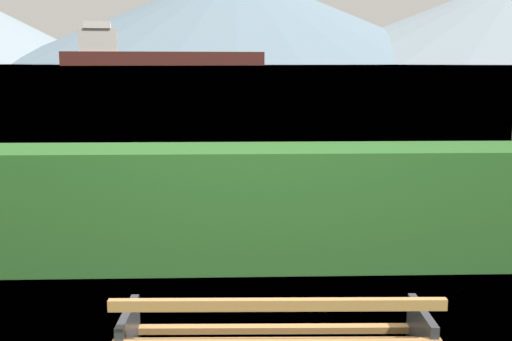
# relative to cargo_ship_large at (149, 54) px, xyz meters

# --- Properties ---
(water_surface) EXTENTS (620.00, 620.00, 0.00)m
(water_surface) POSITION_rel_cargo_ship_large_xyz_m (44.45, 6.39, -5.94)
(water_surface) COLOR #7A99A8
(water_surface) RESTS_ON ground_plane
(hedge_row) EXTENTS (10.91, 0.90, 1.27)m
(hedge_row) POSITION_rel_cargo_ship_large_xyz_m (44.45, -299.22, -5.30)
(hedge_row) COLOR #285B23
(hedge_row) RESTS_ON ground_plane
(cargo_ship_large) EXTENTS (101.74, 30.32, 21.23)m
(cargo_ship_large) POSITION_rel_cargo_ship_large_xyz_m (0.00, 0.00, 0.00)
(cargo_ship_large) COLOR #471E19
(cargo_ship_large) RESTS_ON water_surface
(distant_hills) EXTENTS (939.81, 454.83, 89.76)m
(distant_hills) POSITION_rel_cargo_ship_large_xyz_m (52.47, 248.14, 36.64)
(distant_hills) COLOR gray
(distant_hills) RESTS_ON ground_plane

